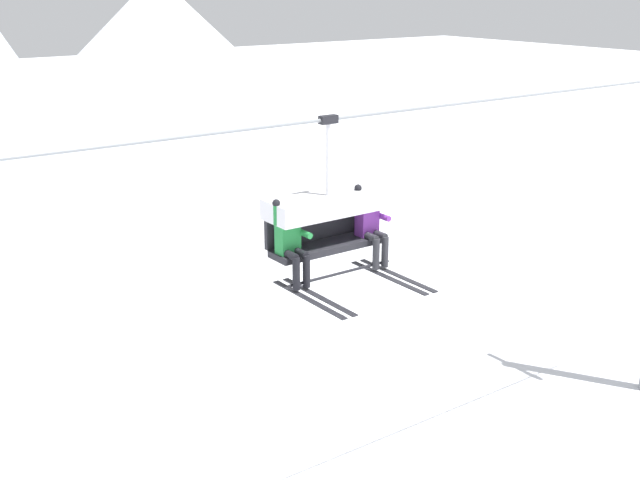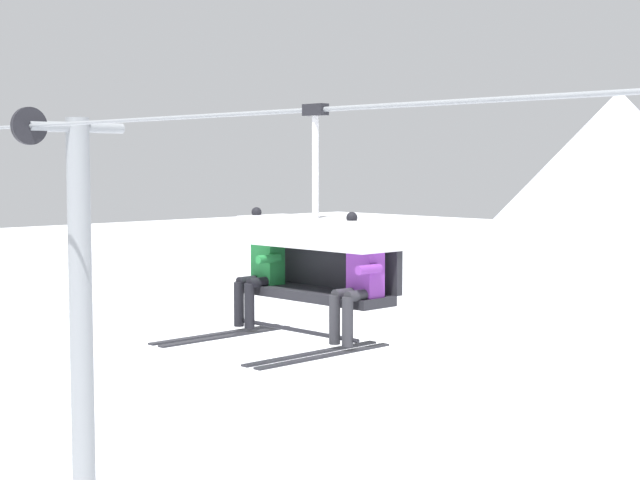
% 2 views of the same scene
% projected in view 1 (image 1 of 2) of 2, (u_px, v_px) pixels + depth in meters
% --- Properties ---
extents(mountain_peak_east, '(21.52, 21.52, 10.28)m').
position_uv_depth(mountain_peak_east, '(161.00, 65.00, 47.14)').
color(mountain_peak_east, white).
rests_on(mountain_peak_east, ground_plane).
extents(lift_cable, '(18.79, 0.05, 0.05)m').
position_uv_depth(lift_cable, '(445.00, 105.00, 12.72)').
color(lift_cable, gray).
extents(chairlift_chair, '(1.88, 0.74, 2.33)m').
position_uv_depth(chairlift_chair, '(325.00, 213.00, 11.95)').
color(chairlift_chair, '#232328').
extents(skier_green, '(0.48, 1.70, 1.34)m').
position_uv_depth(skier_green, '(292.00, 243.00, 11.46)').
color(skier_green, '#23843D').
extents(skier_purple, '(0.48, 1.70, 1.34)m').
position_uv_depth(skier_purple, '(372.00, 226.00, 12.27)').
color(skier_purple, purple).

